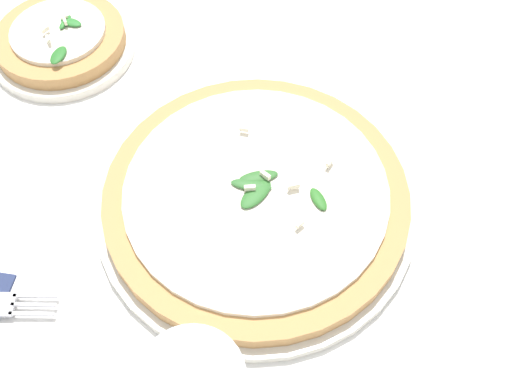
# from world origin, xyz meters

# --- Properties ---
(ground_plane) EXTENTS (6.00, 6.00, 0.00)m
(ground_plane) POSITION_xyz_m (0.00, 0.00, 0.00)
(ground_plane) COLOR white
(pizza_arugula_main) EXTENTS (0.34, 0.34, 0.05)m
(pizza_arugula_main) POSITION_xyz_m (0.01, -0.01, 0.02)
(pizza_arugula_main) COLOR silver
(pizza_arugula_main) RESTS_ON ground_plane
(pizza_personal_side) EXTENTS (0.18, 0.18, 0.05)m
(pizza_personal_side) POSITION_xyz_m (-0.28, 0.17, 0.02)
(pizza_personal_side) COLOR silver
(pizza_personal_side) RESTS_ON ground_plane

